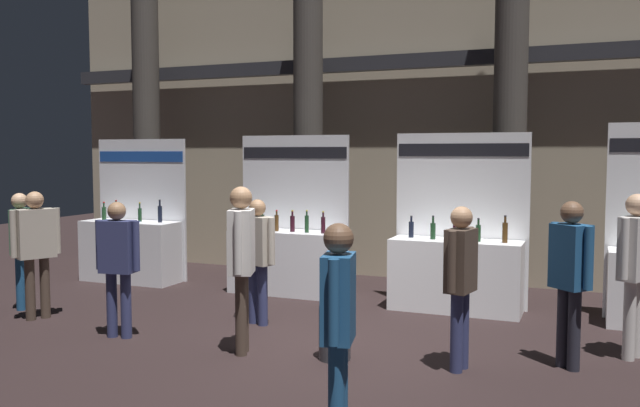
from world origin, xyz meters
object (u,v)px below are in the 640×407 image
(visitor_1, at_px, (36,243))
(visitor_5, at_px, (258,251))
(exhibitor_booth_0, at_px, (132,245))
(visitor_7, at_px, (241,253))
(visitor_6, at_px, (570,269))
(visitor_8, at_px, (461,274))
(exhibitor_booth_1, at_px, (287,254))
(visitor_2, at_px, (338,317))
(trash_bin, at_px, (335,332))
(exhibitor_booth_2, at_px, (456,267))
(visitor_3, at_px, (635,261))
(visitor_9, at_px, (21,241))
(visitor_4, at_px, (118,257))

(visitor_1, distance_m, visitor_5, 2.92)
(exhibitor_booth_0, distance_m, visitor_1, 2.68)
(visitor_5, bearing_deg, visitor_7, -50.69)
(visitor_6, relative_size, visitor_8, 1.03)
(exhibitor_booth_0, bearing_deg, exhibitor_booth_1, 2.42)
(exhibitor_booth_0, bearing_deg, visitor_5, -27.73)
(exhibitor_booth_1, height_order, visitor_1, exhibitor_booth_1)
(visitor_2, bearing_deg, trash_bin, -170.56)
(visitor_8, bearing_deg, visitor_1, 102.11)
(visitor_5, height_order, visitor_8, visitor_8)
(exhibitor_booth_2, bearing_deg, visitor_8, -78.34)
(visitor_1, distance_m, visitor_3, 7.20)
(exhibitor_booth_0, distance_m, visitor_9, 2.27)
(exhibitor_booth_0, xyz_separation_m, visitor_9, (-0.12, -2.24, 0.34))
(exhibitor_booth_0, xyz_separation_m, visitor_4, (2.08, -2.90, 0.34))
(visitor_4, distance_m, visitor_8, 3.94)
(exhibitor_booth_2, xyz_separation_m, visitor_6, (1.53, -2.06, 0.40))
(visitor_8, bearing_deg, exhibitor_booth_0, 78.66)
(visitor_1, relative_size, visitor_2, 1.00)
(visitor_4, bearing_deg, visitor_7, -7.98)
(visitor_4, bearing_deg, exhibitor_booth_0, 117.48)
(visitor_6, bearing_deg, visitor_9, 43.23)
(visitor_7, xyz_separation_m, visitor_8, (2.29, 0.33, -0.13))
(visitor_5, bearing_deg, exhibitor_booth_1, 123.87)
(visitor_2, distance_m, visitor_8, 2.18)
(visitor_2, height_order, visitor_3, visitor_3)
(visitor_6, bearing_deg, visitor_2, 102.08)
(exhibitor_booth_0, bearing_deg, visitor_4, -54.39)
(exhibitor_booth_2, relative_size, visitor_6, 1.44)
(exhibitor_booth_1, distance_m, visitor_5, 1.95)
(trash_bin, xyz_separation_m, visitor_9, (-4.85, 0.47, 0.66))
(visitor_4, xyz_separation_m, visitor_5, (1.23, 1.16, -0.01))
(visitor_2, bearing_deg, visitor_5, -155.51)
(visitor_1, height_order, visitor_5, visitor_1)
(exhibitor_booth_1, xyz_separation_m, visitor_7, (0.88, -3.02, 0.49))
(exhibitor_booth_0, relative_size, trash_bin, 4.13)
(exhibitor_booth_1, relative_size, visitor_4, 1.52)
(visitor_1, relative_size, visitor_3, 0.96)
(visitor_4, bearing_deg, exhibitor_booth_2, 31.96)
(visitor_2, distance_m, visitor_5, 3.68)
(visitor_7, bearing_deg, exhibitor_booth_0, -148.03)
(exhibitor_booth_1, distance_m, visitor_3, 5.07)
(trash_bin, bearing_deg, visitor_4, -175.94)
(trash_bin, bearing_deg, visitor_5, 145.51)
(visitor_3, xyz_separation_m, visitor_7, (-3.91, -1.41, 0.05))
(visitor_5, relative_size, visitor_7, 0.88)
(visitor_5, relative_size, visitor_6, 0.94)
(exhibitor_booth_1, height_order, visitor_9, exhibitor_booth_1)
(visitor_3, height_order, visitor_4, visitor_3)
(visitor_2, height_order, visitor_4, visitor_2)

